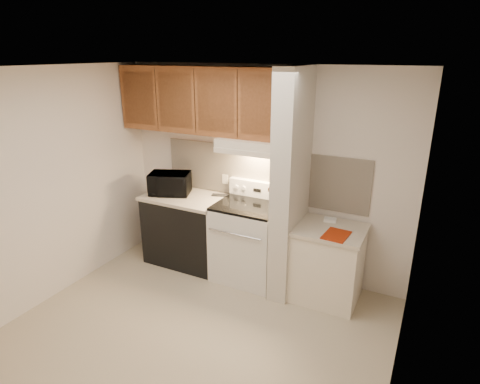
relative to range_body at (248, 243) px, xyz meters
The scene contains 50 objects.
floor 1.24m from the range_body, 90.00° to the right, with size 3.60×3.60×0.00m, color #B9AA8D.
ceiling 2.34m from the range_body, 90.00° to the right, with size 3.60×3.60×0.00m, color white.
wall_back 0.86m from the range_body, 90.00° to the left, with size 3.60×0.02×2.50m, color silver.
wall_left 2.28m from the range_body, 147.31° to the right, with size 0.02×3.00×2.50m, color silver.
wall_right 2.28m from the range_body, 32.69° to the right, with size 0.02×3.00×2.50m, color silver.
backsplash 0.84m from the range_body, 90.00° to the left, with size 2.60×0.02×0.63m, color #F1DEC3.
range_body is the anchor object (origin of this frame).
oven_window 0.32m from the range_body, 90.00° to the right, with size 0.50×0.01×0.30m, color black.
oven_handle 0.44m from the range_body, 90.00° to the right, with size 0.02×0.02×0.65m, color silver.
cooktop 0.48m from the range_body, ahead, with size 0.74×0.64×0.03m, color black.
range_backguard 0.66m from the range_body, 90.00° to the left, with size 0.76×0.08×0.20m, color silver.
range_display 0.64m from the range_body, 90.00° to the left, with size 0.10×0.01×0.04m, color black.
range_knob_left_outer 0.70m from the range_body, 139.40° to the left, with size 0.05×0.05×0.02m, color silver.
range_knob_left_inner 0.66m from the range_body, 126.87° to the left, with size 0.05×0.05×0.02m, color silver.
range_knob_right_inner 0.66m from the range_body, 53.13° to the left, with size 0.05×0.05×0.02m, color silver.
range_knob_right_outer 0.70m from the range_body, 40.60° to the left, with size 0.05×0.05×0.02m, color silver.
dishwasher_front 0.88m from the range_body, behind, with size 1.00×0.63×0.87m, color black.
left_countertop 0.98m from the range_body, behind, with size 1.04×0.67×0.04m, color beige.
spoon_rest 0.70m from the range_body, 156.43° to the left, with size 0.23×0.07×0.02m, color black.
teal_jar 1.33m from the range_body, behind, with size 0.08×0.08×0.09m, color #236060.
outlet 0.86m from the range_body, 146.31° to the left, with size 0.08×0.01×0.12m, color #EDE1C6.
microwave 1.25m from the range_body, behind, with size 0.50×0.34×0.28m, color black.
partition_pillar 0.94m from the range_body, ahead, with size 0.22×0.70×2.50m, color beige.
pillar_trim 0.93m from the range_body, ahead, with size 0.01×0.70×0.04m, color brown.
knife_strip 0.95m from the range_body, ahead, with size 0.02×0.42×0.04m, color black.
knife_blade_a 0.87m from the range_body, 28.23° to the right, with size 0.01×0.04×0.16m, color silver.
knife_handle_a 1.01m from the range_body, 28.28° to the right, with size 0.02×0.02×0.10m, color black.
knife_blade_b 0.85m from the range_body, 21.25° to the right, with size 0.01×0.04×0.18m, color silver.
knife_handle_b 0.99m from the range_body, 18.35° to the right, with size 0.02×0.02×0.10m, color black.
knife_blade_c 0.83m from the range_body, ahead, with size 0.01×0.04×0.20m, color silver.
knife_handle_c 0.99m from the range_body, ahead, with size 0.02×0.02×0.10m, color black.
knife_blade_d 0.85m from the range_body, ahead, with size 0.01×0.04×0.16m, color silver.
knife_handle_d 0.99m from the range_body, ahead, with size 0.02×0.02×0.10m, color black.
knife_blade_e 0.84m from the range_body, 13.60° to the left, with size 0.01×0.04×0.18m, color silver.
knife_handle_e 0.99m from the range_body, 13.86° to the left, with size 0.02×0.02×0.10m, color black.
oven_mitt 0.84m from the range_body, 23.58° to the left, with size 0.03×0.09×0.22m, color gray.
right_cab_base 0.97m from the range_body, ahead, with size 0.70×0.60×0.81m, color #EDE1C6.
right_countertop 1.04m from the range_body, ahead, with size 0.74×0.64×0.04m, color beige.
red_folder 1.15m from the range_body, ahead, with size 0.23×0.32×0.01m, color #982307.
white_box 1.02m from the range_body, 10.77° to the left, with size 0.13×0.09×0.04m, color white.
range_hood 1.17m from the range_body, 90.00° to the left, with size 0.78×0.44×0.15m, color #EDE1C6.
hood_lip 1.12m from the range_body, 90.00° to the right, with size 0.78×0.04×0.06m, color #EDE1C6.
upper_cabinets 1.77m from the range_body, 166.16° to the left, with size 2.18×0.33×0.77m, color brown.
cab_door_a 2.22m from the range_body, behind, with size 0.46×0.01×0.63m, color brown.
cab_gap_a 2.04m from the range_body, behind, with size 0.01×0.01×0.73m, color black.
cab_door_b 1.89m from the range_body, behind, with size 0.46×0.01×0.63m, color brown.
cab_gap_b 1.77m from the range_body, behind, with size 0.01×0.01×0.73m, color black.
cab_door_c 1.68m from the range_body, behind, with size 0.46×0.01×0.63m, color brown.
cab_gap_c 1.63m from the range_body, behind, with size 0.01×0.01×0.73m, color black.
cab_door_d 1.63m from the range_body, ahead, with size 0.46×0.01×0.63m, color brown.
Camera 1 is at (1.86, -2.76, 2.62)m, focal length 30.00 mm.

